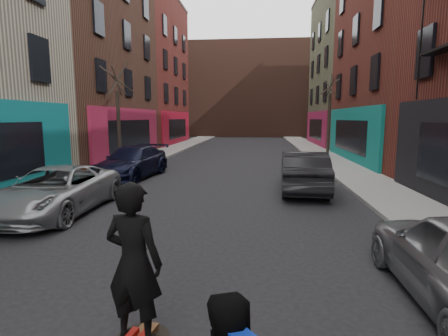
% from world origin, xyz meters
% --- Properties ---
extents(sidewalk_left, '(2.50, 84.00, 0.13)m').
position_xyz_m(sidewalk_left, '(-6.25, 30.00, 0.07)').
color(sidewalk_left, gray).
rests_on(sidewalk_left, ground).
extents(sidewalk_right, '(2.50, 84.00, 0.13)m').
position_xyz_m(sidewalk_right, '(6.25, 30.00, 0.07)').
color(sidewalk_right, gray).
rests_on(sidewalk_right, ground).
extents(building_far, '(40.00, 10.00, 14.00)m').
position_xyz_m(building_far, '(0.00, 56.00, 7.00)').
color(building_far, '#47281E').
rests_on(building_far, ground).
extents(tree_left_far, '(2.00, 2.00, 6.50)m').
position_xyz_m(tree_left_far, '(-6.20, 18.00, 3.38)').
color(tree_left_far, black).
rests_on(tree_left_far, sidewalk_left).
extents(tree_right_far, '(2.00, 2.00, 6.80)m').
position_xyz_m(tree_right_far, '(6.20, 24.00, 3.53)').
color(tree_right_far, black).
rests_on(tree_right_far, sidewalk_right).
extents(parked_left_far, '(2.40, 5.08, 1.40)m').
position_xyz_m(parked_left_far, '(-4.60, 9.13, 0.70)').
color(parked_left_far, '#919599').
rests_on(parked_left_far, ground).
extents(parked_left_end, '(2.67, 5.38, 1.50)m').
position_xyz_m(parked_left_end, '(-4.60, 15.52, 0.75)').
color(parked_left_end, black).
rests_on(parked_left_end, ground).
extents(parked_right_end, '(1.91, 4.85, 1.57)m').
position_xyz_m(parked_right_end, '(3.20, 13.10, 0.79)').
color(parked_right_end, black).
rests_on(parked_right_end, ground).
extents(skateboarder, '(0.81, 0.61, 2.02)m').
position_xyz_m(skateboarder, '(-0.05, 3.31, 1.11)').
color(skateboarder, black).
rests_on(skateboarder, skateboard).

